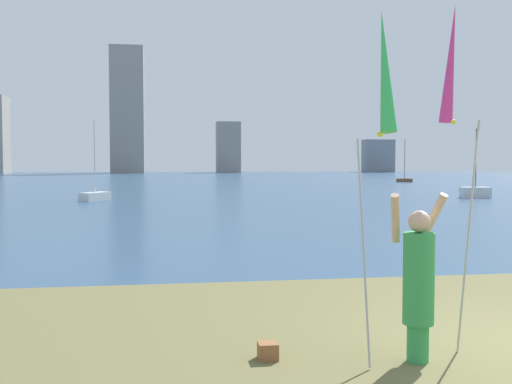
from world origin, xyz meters
TOP-DOWN VIEW (x-y plane):
  - ground at (0.00, 50.95)m, footprint 120.00×138.00m
  - person at (-1.90, -0.22)m, footprint 0.67×0.50m
  - kite_flag_left at (-2.49, -0.72)m, footprint 0.16×1.02m
  - kite_flag_right at (-1.30, 0.30)m, footprint 0.16×0.86m
  - bag at (-3.48, 0.09)m, footprint 0.21×0.21m
  - sailboat_0 at (-8.39, 27.66)m, footprint 1.66×1.93m
  - sailboat_2 at (13.64, 26.92)m, footprint 1.76×0.81m
  - sailboat_4 at (20.57, 54.27)m, footprint 1.94×1.57m
  - skyline_tower_1 at (-11.39, 108.85)m, footprint 6.10×5.84m
  - skyline_tower_2 at (7.71, 110.53)m, footprint 4.62×3.41m
  - skyline_tower_3 at (38.60, 111.46)m, footprint 6.16×3.08m

SIDE VIEW (x-z plane):
  - ground at x=0.00m, z-range -0.12..0.00m
  - bag at x=-3.48m, z-range 0.00..0.18m
  - sailboat_4 at x=20.57m, z-range -2.04..2.52m
  - sailboat_0 at x=-8.39m, z-range -1.92..2.49m
  - sailboat_2 at x=13.64m, z-range -1.69..2.41m
  - person at x=-1.90m, z-range -0.02..1.81m
  - kite_flag_left at x=-2.49m, z-range 1.14..4.77m
  - kite_flag_right at x=-1.30m, z-range 1.23..5.18m
  - skyline_tower_3 at x=38.60m, z-range 0.00..6.61m
  - skyline_tower_2 at x=7.71m, z-range 0.00..9.86m
  - skyline_tower_1 at x=-11.39m, z-range 0.00..23.38m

